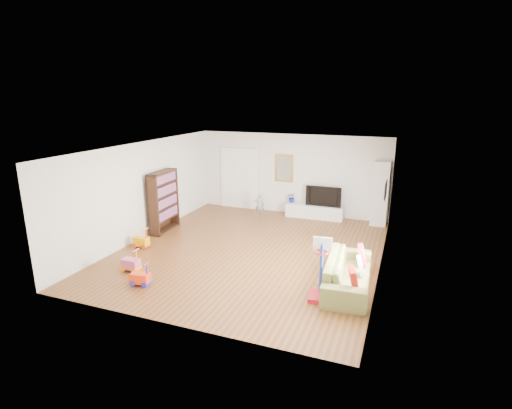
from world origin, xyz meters
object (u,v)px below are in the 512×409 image
at_px(bookshelf, 164,201).
at_px(basketball_hoop, 321,270).
at_px(media_console, 315,211).
at_px(sofa, 348,273).

distance_m(bookshelf, basketball_hoop, 5.80).
bearing_deg(bookshelf, media_console, 32.61).
height_order(media_console, bookshelf, bookshelf).
bearing_deg(media_console, basketball_hoop, -76.88).
xyz_separation_m(bookshelf, sofa, (5.69, -1.76, -0.57)).
bearing_deg(basketball_hoop, media_console, 96.74).
height_order(bookshelf, sofa, bookshelf).
bearing_deg(basketball_hoop, bookshelf, 147.53).
relative_size(sofa, basketball_hoop, 1.81).
distance_m(media_console, bookshelf, 4.89).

